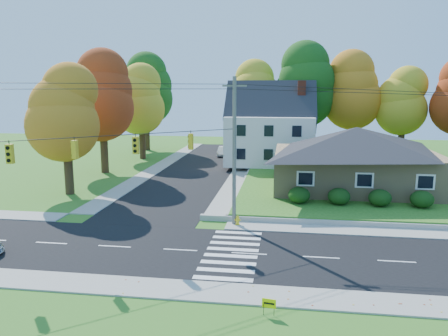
% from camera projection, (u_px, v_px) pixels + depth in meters
% --- Properties ---
extents(ground, '(120.00, 120.00, 0.00)m').
position_uv_depth(ground, '(249.00, 254.00, 24.69)').
color(ground, '#3D7923').
extents(road_main, '(90.00, 8.00, 0.02)m').
position_uv_depth(road_main, '(249.00, 254.00, 24.69)').
color(road_main, black).
rests_on(road_main, ground).
extents(road_cross, '(8.00, 44.00, 0.02)m').
position_uv_depth(road_cross, '(200.00, 168.00, 51.13)').
color(road_cross, black).
rests_on(road_cross, ground).
extents(sidewalk_north, '(90.00, 2.00, 0.08)m').
position_uv_depth(sidewalk_north, '(256.00, 226.00, 29.55)').
color(sidewalk_north, '#9C9A90').
rests_on(sidewalk_north, ground).
extents(sidewalk_south, '(90.00, 2.00, 0.08)m').
position_uv_depth(sidewalk_south, '(240.00, 294.00, 19.82)').
color(sidewalk_south, '#9C9A90').
rests_on(sidewalk_south, ground).
extents(lawn, '(30.00, 30.00, 0.50)m').
position_uv_depth(lawn, '(398.00, 180.00, 43.27)').
color(lawn, '#3D7923').
rests_on(lawn, ground).
extents(ranch_house, '(14.60, 10.60, 5.40)m').
position_uv_depth(ranch_house, '(355.00, 157.00, 38.56)').
color(ranch_house, tan).
rests_on(ranch_house, lawn).
extents(colonial_house, '(10.40, 8.40, 9.60)m').
position_uv_depth(colonial_house, '(271.00, 129.00, 51.12)').
color(colonial_house, silver).
rests_on(colonial_house, lawn).
extents(hedge_row, '(10.70, 1.70, 1.27)m').
position_uv_depth(hedge_row, '(359.00, 197.00, 32.98)').
color(hedge_row, '#163A10').
rests_on(hedge_row, lawn).
extents(traffic_infrastructure, '(38.10, 10.66, 10.00)m').
position_uv_depth(traffic_infrastructure, '(250.00, 160.00, 25.11)').
color(traffic_infrastructure, '#666059').
rests_on(traffic_infrastructure, ground).
extents(tree_lot_0, '(6.72, 6.72, 12.51)m').
position_uv_depth(tree_lot_0, '(257.00, 96.00, 56.58)').
color(tree_lot_0, '#3F2A19').
rests_on(tree_lot_0, lawn).
extents(tree_lot_1, '(7.84, 7.84, 14.60)m').
position_uv_depth(tree_lot_1, '(305.00, 85.00, 54.53)').
color(tree_lot_1, '#3F2A19').
rests_on(tree_lot_1, lawn).
extents(tree_lot_2, '(7.28, 7.28, 13.56)m').
position_uv_depth(tree_lot_2, '(353.00, 90.00, 54.78)').
color(tree_lot_2, '#3F2A19').
rests_on(tree_lot_2, lawn).
extents(tree_lot_3, '(6.16, 6.16, 11.47)m').
position_uv_depth(tree_lot_3, '(404.00, 101.00, 53.20)').
color(tree_lot_3, '#3F2A19').
rests_on(tree_lot_3, lawn).
extents(tree_west_0, '(6.16, 6.16, 11.47)m').
position_uv_depth(tree_west_0, '(65.00, 113.00, 37.47)').
color(tree_west_0, '#3F2A19').
rests_on(tree_west_0, ground).
extents(tree_west_1, '(7.28, 7.28, 13.56)m').
position_uv_depth(tree_west_1, '(102.00, 96.00, 47.12)').
color(tree_west_1, '#3F2A19').
rests_on(tree_west_1, ground).
extents(tree_west_2, '(6.72, 6.72, 12.51)m').
position_uv_depth(tree_west_2, '(141.00, 99.00, 56.83)').
color(tree_west_2, '#3F2A19').
rests_on(tree_west_2, ground).
extents(tree_west_3, '(7.84, 7.84, 14.60)m').
position_uv_depth(tree_west_3, '(145.00, 89.00, 64.66)').
color(tree_west_3, '#3F2A19').
rests_on(tree_west_3, ground).
extents(white_car, '(1.36, 3.86, 1.27)m').
position_uv_depth(white_car, '(223.00, 151.00, 60.48)').
color(white_car, silver).
rests_on(white_car, road_cross).
extents(fire_hydrant, '(0.41, 0.32, 0.72)m').
position_uv_depth(fire_hydrant, '(238.00, 221.00, 29.74)').
color(fire_hydrant, yellow).
rests_on(fire_hydrant, ground).
extents(yard_sign, '(0.58, 0.12, 0.73)m').
position_uv_depth(yard_sign, '(269.00, 304.00, 17.92)').
color(yard_sign, black).
rests_on(yard_sign, ground).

